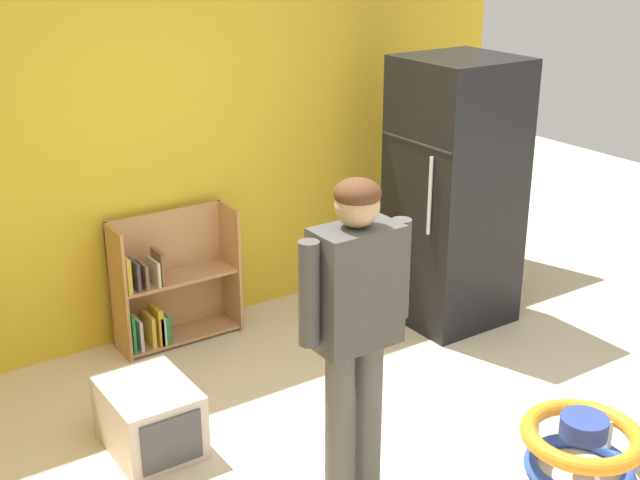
# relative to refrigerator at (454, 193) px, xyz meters

# --- Properties ---
(back_wall) EXTENTS (5.20, 0.06, 2.70)m
(back_wall) POSITION_rel_refrigerator_xyz_m (-1.55, 0.93, 0.46)
(back_wall) COLOR gold
(back_wall) RESTS_ON ground
(refrigerator) EXTENTS (0.73, 0.68, 1.78)m
(refrigerator) POSITION_rel_refrigerator_xyz_m (0.00, 0.00, 0.00)
(refrigerator) COLOR black
(refrigerator) RESTS_ON ground
(bookshelf) EXTENTS (0.80, 0.28, 0.85)m
(bookshelf) POSITION_rel_refrigerator_xyz_m (-1.75, 0.75, -0.53)
(bookshelf) COLOR tan
(bookshelf) RESTS_ON ground
(standing_person) EXTENTS (0.57, 0.22, 1.59)m
(standing_person) POSITION_rel_refrigerator_xyz_m (-1.74, -1.27, 0.06)
(standing_person) COLOR #51514C
(standing_person) RESTS_ON ground
(baby_walker) EXTENTS (0.60, 0.60, 0.32)m
(baby_walker) POSITION_rel_refrigerator_xyz_m (-0.68, -1.72, -0.73)
(baby_walker) COLOR blue
(baby_walker) RESTS_ON ground
(pet_carrier) EXTENTS (0.42, 0.55, 0.36)m
(pet_carrier) POSITION_rel_refrigerator_xyz_m (-2.35, -0.32, -0.71)
(pet_carrier) COLOR beige
(pet_carrier) RESTS_ON ground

